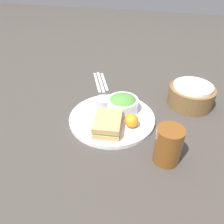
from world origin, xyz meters
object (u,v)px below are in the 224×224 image
object	(u,v)px
sandwich	(108,124)
bread_basket	(191,95)
dressing_cup	(103,102)
knife	(101,81)
salad_bowl	(123,103)
drink_glass	(168,145)
fork	(97,82)
plate	(112,118)
spoon	(104,81)

from	to	relation	value
sandwich	bread_basket	size ratio (longest dim) A/B	0.75
dressing_cup	knife	world-z (taller)	dressing_cup
salad_bowl	drink_glass	world-z (taller)	drink_glass
drink_glass	bread_basket	xyz separation A→B (m)	(-0.33, 0.07, -0.02)
sandwich	bread_basket	xyz separation A→B (m)	(-0.25, 0.27, 0.01)
fork	knife	bearing A→B (deg)	-90.00
dressing_cup	fork	world-z (taller)	dressing_cup
plate	drink_glass	world-z (taller)	drink_glass
spoon	sandwich	bearing A→B (deg)	173.18
plate	dressing_cup	world-z (taller)	dressing_cup
plate	fork	world-z (taller)	plate
bread_basket	spoon	world-z (taller)	bread_basket
dressing_cup	spoon	size ratio (longest dim) A/B	0.36
spoon	knife	bearing A→B (deg)	90.00
plate	drink_glass	size ratio (longest dim) A/B	2.68
knife	spoon	bearing A→B (deg)	-90.00
bread_basket	fork	world-z (taller)	bread_basket
salad_bowl	drink_glass	size ratio (longest dim) A/B	0.99
drink_glass	fork	distance (m)	0.55
dressing_cup	bread_basket	size ratio (longest dim) A/B	0.36
drink_glass	knife	distance (m)	0.54
dressing_cup	spoon	xyz separation A→B (m)	(-0.22, -0.06, -0.03)
dressing_cup	bread_basket	world-z (taller)	bread_basket
drink_glass	spoon	xyz separation A→B (m)	(-0.43, -0.32, -0.06)
knife	spoon	world-z (taller)	same
salad_bowl	fork	bearing A→B (deg)	-140.69
plate	dressing_cup	size ratio (longest dim) A/B	4.90
drink_glass	bread_basket	distance (m)	0.34
plate	bread_basket	world-z (taller)	bread_basket
bread_basket	fork	size ratio (longest dim) A/B	0.89
knife	spoon	xyz separation A→B (m)	(-0.01, 0.02, 0.00)
fork	knife	world-z (taller)	same
salad_bowl	dressing_cup	world-z (taller)	salad_bowl
sandwich	bread_basket	distance (m)	0.37
salad_bowl	sandwich	bearing A→B (deg)	-10.79
dressing_cup	spoon	distance (m)	0.23
bread_basket	spoon	distance (m)	0.41
salad_bowl	knife	bearing A→B (deg)	-144.33
sandwich	knife	bearing A→B (deg)	-158.26
salad_bowl	spoon	xyz separation A→B (m)	(-0.23, -0.14, -0.04)
salad_bowl	dressing_cup	size ratio (longest dim) A/B	1.81
plate	salad_bowl	bearing A→B (deg)	150.04
plate	knife	world-z (taller)	plate
sandwich	spoon	xyz separation A→B (m)	(-0.35, -0.12, -0.03)
spoon	dressing_cup	bearing A→B (deg)	170.27
salad_bowl	fork	distance (m)	0.28
plate	drink_glass	distance (m)	0.26
dressing_cup	fork	size ratio (longest dim) A/B	0.32
plate	knife	size ratio (longest dim) A/B	1.51
dressing_cup	drink_glass	bearing A→B (deg)	50.93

